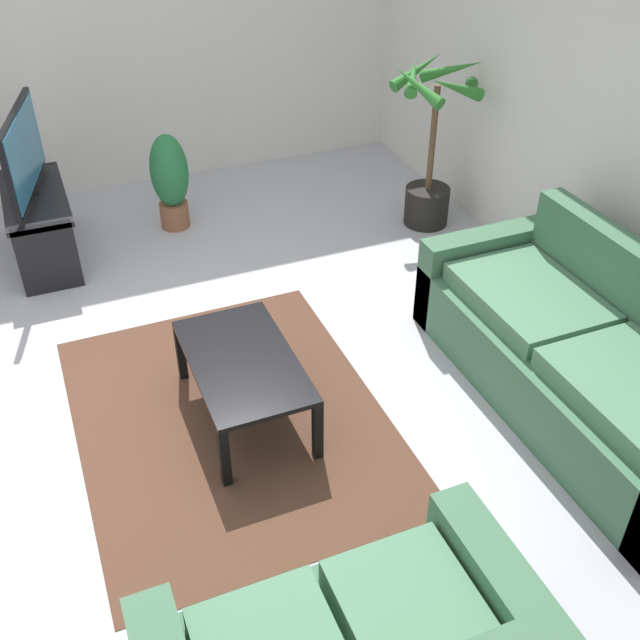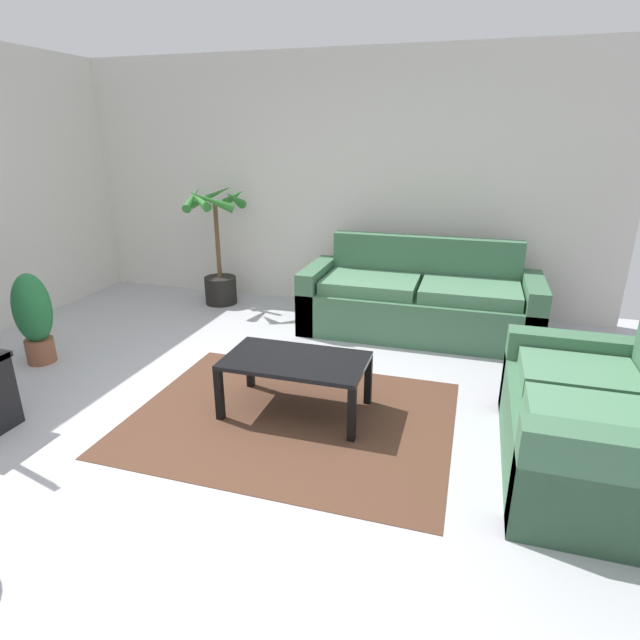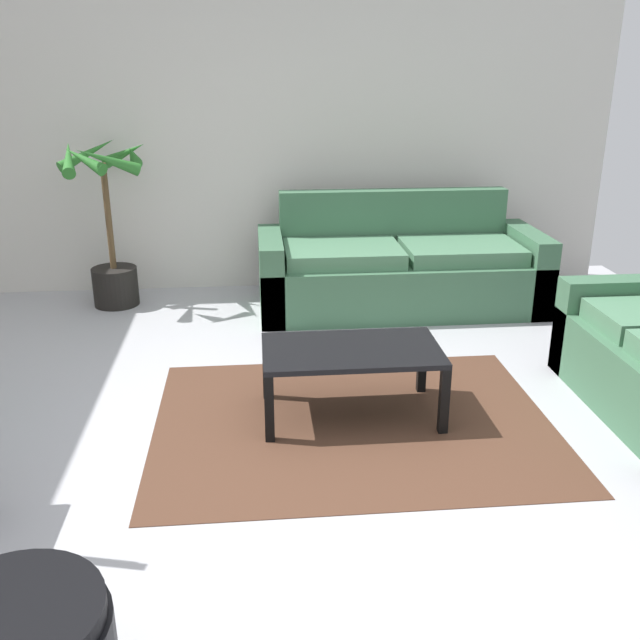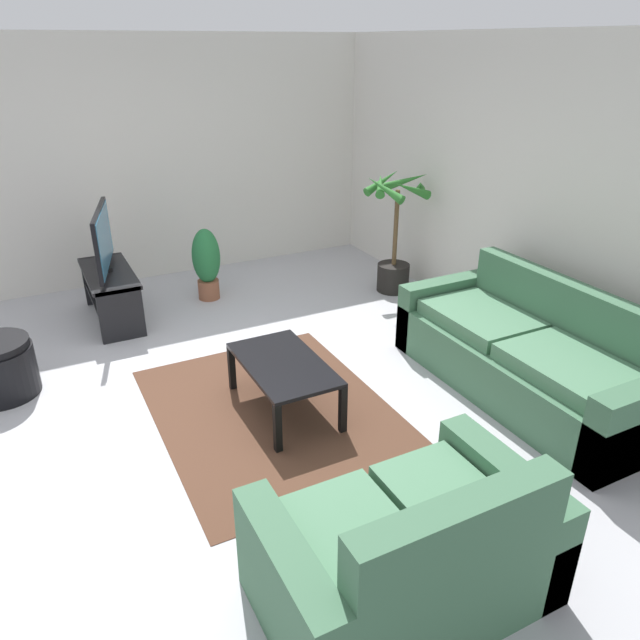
{
  "view_description": "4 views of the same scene",
  "coord_description": "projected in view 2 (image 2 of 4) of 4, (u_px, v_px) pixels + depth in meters",
  "views": [
    {
      "loc": [
        3.53,
        -0.37,
        2.98
      ],
      "look_at": [
        0.44,
        0.9,
        0.57
      ],
      "focal_mm": 41.76,
      "sensor_mm": 36.0,
      "label": 1
    },
    {
      "loc": [
        1.51,
        -2.61,
        1.88
      ],
      "look_at": [
        0.56,
        0.53,
        0.68
      ],
      "focal_mm": 28.8,
      "sensor_mm": 36.0,
      "label": 2
    },
    {
      "loc": [
        -0.11,
        -3.12,
        1.9
      ],
      "look_at": [
        0.22,
        0.38,
        0.6
      ],
      "focal_mm": 39.56,
      "sensor_mm": 36.0,
      "label": 3
    },
    {
      "loc": [
        4.03,
        -1.1,
        2.6
      ],
      "look_at": [
        0.37,
        0.77,
        0.68
      ],
      "focal_mm": 33.52,
      "sensor_mm": 36.0,
      "label": 4
    }
  ],
  "objects": [
    {
      "name": "coffee_table",
      "position": [
        295.0,
        366.0,
        3.57
      ],
      "size": [
        0.99,
        0.56,
        0.41
      ],
      "color": "black",
      "rests_on": "ground"
    },
    {
      "name": "wall_back",
      "position": [
        336.0,
        184.0,
        5.63
      ],
      "size": [
        6.0,
        0.06,
        2.7
      ],
      "primitive_type": "cube",
      "color": "silver",
      "rests_on": "ground"
    },
    {
      "name": "couch_main",
      "position": [
        419.0,
        303.0,
        5.06
      ],
      "size": [
        2.25,
        0.9,
        0.9
      ],
      "color": "#3F6B4C",
      "rests_on": "ground"
    },
    {
      "name": "potted_plant_small",
      "position": [
        34.0,
        316.0,
        4.34
      ],
      "size": [
        0.3,
        0.3,
        0.79
      ],
      "color": "brown",
      "rests_on": "ground"
    },
    {
      "name": "potted_palm",
      "position": [
        218.0,
        254.0,
        5.84
      ],
      "size": [
        0.75,
        0.75,
        1.34
      ],
      "color": "black",
      "rests_on": "ground"
    },
    {
      "name": "area_rug",
      "position": [
        292.0,
        417.0,
        3.6
      ],
      "size": [
        2.2,
        1.7,
        0.01
      ],
      "primitive_type": "cube",
      "color": "#513323",
      "rests_on": "ground"
    },
    {
      "name": "couch_loveseat",
      "position": [
        595.0,
        427.0,
        2.93
      ],
      "size": [
        0.9,
        1.44,
        0.9
      ],
      "color": "#3F6B4C",
      "rests_on": "ground"
    },
    {
      "name": "ground_plane",
      "position": [
        216.0,
        434.0,
        3.4
      ],
      "size": [
        6.6,
        6.6,
        0.0
      ],
      "primitive_type": "plane",
      "color": "#B2B2B7"
    }
  ]
}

